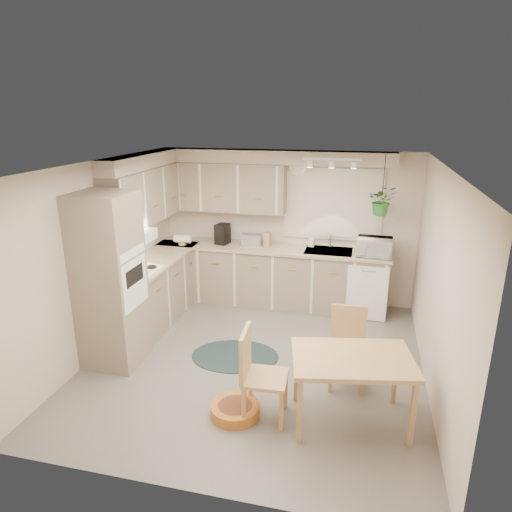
{
  "coord_description": "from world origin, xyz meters",
  "views": [
    {
      "loc": [
        1.18,
        -4.85,
        2.97
      ],
      "look_at": [
        -0.13,
        0.55,
        1.19
      ],
      "focal_mm": 32.0,
      "sensor_mm": 36.0,
      "label": 1
    }
  ],
  "objects_px": {
    "chair_back": "(348,349)",
    "dining_table": "(350,390)",
    "braided_rug": "(235,356)",
    "pet_bed": "(235,410)",
    "microwave": "(375,245)",
    "chair_left": "(266,376)"
  },
  "relations": [
    {
      "from": "chair_left",
      "to": "pet_bed",
      "type": "xyz_separation_m",
      "value": [
        -0.3,
        -0.05,
        -0.42
      ]
    },
    {
      "from": "chair_back",
      "to": "pet_bed",
      "type": "height_order",
      "value": "chair_back"
    },
    {
      "from": "pet_bed",
      "to": "chair_back",
      "type": "bearing_deg",
      "value": 37.54
    },
    {
      "from": "chair_back",
      "to": "dining_table",
      "type": "bearing_deg",
      "value": 91.3
    },
    {
      "from": "chair_left",
      "to": "pet_bed",
      "type": "relative_size",
      "value": 1.89
    },
    {
      "from": "dining_table",
      "to": "microwave",
      "type": "xyz_separation_m",
      "value": [
        0.19,
        2.59,
        0.75
      ]
    },
    {
      "from": "dining_table",
      "to": "chair_left",
      "type": "relative_size",
      "value": 1.2
    },
    {
      "from": "chair_left",
      "to": "braided_rug",
      "type": "relative_size",
      "value": 0.86
    },
    {
      "from": "pet_bed",
      "to": "microwave",
      "type": "distance_m",
      "value": 3.24
    },
    {
      "from": "dining_table",
      "to": "chair_left",
      "type": "distance_m",
      "value": 0.84
    },
    {
      "from": "chair_back",
      "to": "braided_rug",
      "type": "distance_m",
      "value": 1.49
    },
    {
      "from": "braided_rug",
      "to": "pet_bed",
      "type": "height_order",
      "value": "pet_bed"
    },
    {
      "from": "microwave",
      "to": "chair_back",
      "type": "bearing_deg",
      "value": -94.51
    },
    {
      "from": "dining_table",
      "to": "chair_left",
      "type": "height_order",
      "value": "chair_left"
    },
    {
      "from": "chair_left",
      "to": "microwave",
      "type": "height_order",
      "value": "microwave"
    },
    {
      "from": "pet_bed",
      "to": "braided_rug",
      "type": "bearing_deg",
      "value": 106.19
    },
    {
      "from": "chair_back",
      "to": "braided_rug",
      "type": "xyz_separation_m",
      "value": [
        -1.39,
        0.3,
        -0.44
      ]
    },
    {
      "from": "chair_left",
      "to": "braided_rug",
      "type": "bearing_deg",
      "value": -153.07
    },
    {
      "from": "chair_back",
      "to": "chair_left",
      "type": "bearing_deg",
      "value": 41.18
    },
    {
      "from": "chair_back",
      "to": "braided_rug",
      "type": "relative_size",
      "value": 0.81
    },
    {
      "from": "chair_back",
      "to": "microwave",
      "type": "xyz_separation_m",
      "value": [
        0.25,
        1.95,
        0.66
      ]
    },
    {
      "from": "dining_table",
      "to": "pet_bed",
      "type": "xyz_separation_m",
      "value": [
        -1.13,
        -0.18,
        -0.3
      ]
    }
  ]
}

